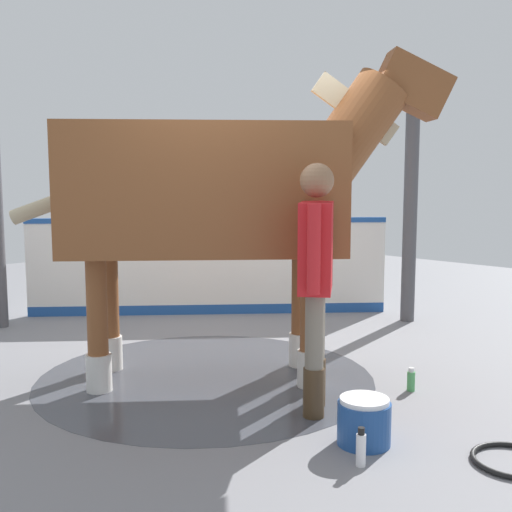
{
  "coord_description": "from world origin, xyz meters",
  "views": [
    {
      "loc": [
        -4.12,
        3.49,
        1.65
      ],
      "look_at": [
        -0.76,
        0.23,
        1.07
      ],
      "focal_mm": 43.73,
      "sensor_mm": 36.0,
      "label": 1
    }
  ],
  "objects_px": {
    "wash_bucket": "(364,421)",
    "bottle_shampoo": "(361,448)",
    "horse": "(218,192)",
    "handler": "(316,269)",
    "bottle_spray": "(411,380)"
  },
  "relations": [
    {
      "from": "horse",
      "to": "bottle_shampoo",
      "type": "height_order",
      "value": "horse"
    },
    {
      "from": "wash_bucket",
      "to": "horse",
      "type": "bearing_deg",
      "value": -7.74
    },
    {
      "from": "bottle_shampoo",
      "to": "horse",
      "type": "bearing_deg",
      "value": -14.92
    },
    {
      "from": "handler",
      "to": "bottle_shampoo",
      "type": "bearing_deg",
      "value": 110.58
    },
    {
      "from": "horse",
      "to": "bottle_shampoo",
      "type": "distance_m",
      "value": 2.36
    },
    {
      "from": "handler",
      "to": "bottle_spray",
      "type": "bearing_deg",
      "value": -143.61
    },
    {
      "from": "handler",
      "to": "bottle_shampoo",
      "type": "relative_size",
      "value": 7.61
    },
    {
      "from": "horse",
      "to": "handler",
      "type": "height_order",
      "value": "horse"
    },
    {
      "from": "horse",
      "to": "handler",
      "type": "bearing_deg",
      "value": -50.33
    },
    {
      "from": "handler",
      "to": "bottle_shampoo",
      "type": "distance_m",
      "value": 1.28
    },
    {
      "from": "handler",
      "to": "wash_bucket",
      "type": "bearing_deg",
      "value": 122.73
    },
    {
      "from": "wash_bucket",
      "to": "bottle_shampoo",
      "type": "distance_m",
      "value": 0.31
    },
    {
      "from": "horse",
      "to": "bottle_shampoo",
      "type": "bearing_deg",
      "value": -64.57
    },
    {
      "from": "horse",
      "to": "handler",
      "type": "relative_size",
      "value": 1.61
    },
    {
      "from": "wash_bucket",
      "to": "bottle_spray",
      "type": "bearing_deg",
      "value": -72.74
    }
  ]
}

